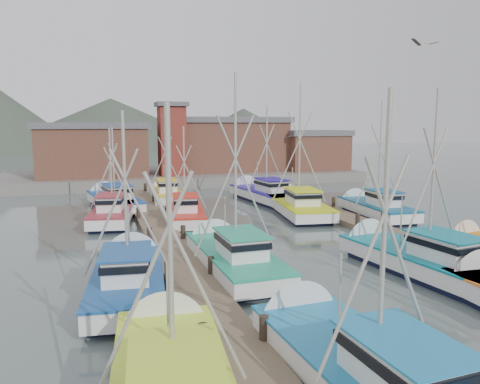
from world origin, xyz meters
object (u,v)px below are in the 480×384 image
object	(u,v)px
boat_8	(185,213)
lookout_tower	(172,138)
boat_4	(231,256)
boat_12	(166,194)
boat_0	(360,367)

from	to	relation	value
boat_8	lookout_tower	bearing A→B (deg)	91.33
boat_4	boat_12	size ratio (longest dim) A/B	1.23
lookout_tower	boat_4	distance (m)	33.85
boat_4	lookout_tower	bearing A→B (deg)	84.48
lookout_tower	boat_12	bearing A→B (deg)	-102.67
boat_0	boat_12	distance (m)	33.32
boat_8	boat_0	bearing A→B (deg)	-80.68
boat_0	boat_8	xyz separation A→B (m)	(-0.38, 23.47, -0.00)
boat_8	boat_12	bearing A→B (deg)	98.08
boat_0	boat_12	size ratio (longest dim) A/B	1.18
lookout_tower	boat_4	size ratio (longest dim) A/B	0.81
boat_12	boat_4	bearing A→B (deg)	-87.01
lookout_tower	boat_4	bearing A→B (deg)	-94.39
boat_0	boat_8	world-z (taller)	boat_0
boat_0	boat_4	distance (m)	11.49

